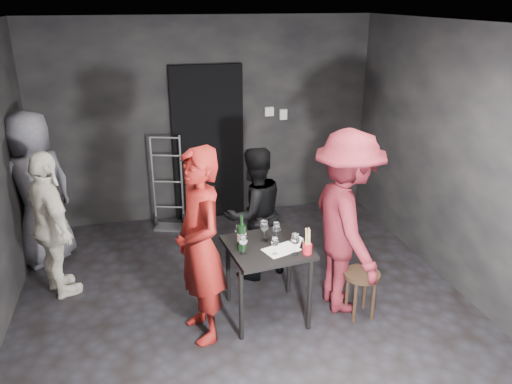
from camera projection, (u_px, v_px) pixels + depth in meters
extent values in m
cube|color=black|center=(248.00, 314.00, 4.90)|extent=(4.50, 5.00, 0.02)
cube|color=silver|center=(246.00, 25.00, 3.91)|extent=(4.50, 5.00, 0.02)
cube|color=black|center=(207.00, 121.00, 6.67)|extent=(4.50, 0.04, 2.70)
cube|color=black|center=(471.00, 166.00, 4.90)|extent=(0.04, 5.00, 2.70)
cube|color=black|center=(208.00, 144.00, 6.73)|extent=(0.95, 0.10, 2.10)
cube|color=#B7B7B2|center=(269.00, 111.00, 6.77)|extent=(0.12, 0.06, 0.12)
cube|color=#B7B7B2|center=(283.00, 114.00, 6.83)|extent=(0.10, 0.06, 0.14)
cylinder|color=#B2B2B7|center=(153.00, 183.00, 6.55)|extent=(0.03, 0.03, 1.24)
cylinder|color=#B2B2B7|center=(182.00, 181.00, 6.63)|extent=(0.03, 0.03, 1.24)
cube|color=#B2B2B7|center=(171.00, 227.00, 6.70)|extent=(0.41, 0.23, 0.03)
cylinder|color=black|center=(156.00, 219.00, 6.78)|extent=(0.04, 0.16, 0.16)
cylinder|color=black|center=(184.00, 217.00, 6.86)|extent=(0.04, 0.16, 0.16)
cube|color=black|center=(267.00, 247.00, 4.64)|extent=(0.72, 0.72, 0.04)
cylinder|color=black|center=(241.00, 305.00, 4.42)|extent=(0.04, 0.04, 0.71)
cylinder|color=black|center=(310.00, 296.00, 4.56)|extent=(0.04, 0.04, 0.71)
cylinder|color=black|center=(228.00, 270.00, 5.00)|extent=(0.04, 0.04, 0.71)
cylinder|color=black|center=(289.00, 262.00, 5.14)|extent=(0.04, 0.04, 0.71)
cylinder|color=black|center=(362.00, 275.00, 4.72)|extent=(0.35, 0.35, 0.04)
cylinder|color=black|center=(365.00, 290.00, 4.92)|extent=(0.04, 0.04, 0.41)
cylinder|color=black|center=(347.00, 293.00, 4.88)|extent=(0.04, 0.04, 0.41)
cylinder|color=black|center=(355.00, 303.00, 4.71)|extent=(0.04, 0.04, 0.41)
cylinder|color=black|center=(373.00, 301.00, 4.75)|extent=(0.04, 0.04, 0.41)
imported|color=maroon|center=(199.00, 229.00, 4.24)|extent=(0.68, 0.87, 2.13)
imported|color=black|center=(254.00, 215.00, 5.35)|extent=(0.79, 0.59, 1.44)
imported|color=maroon|center=(348.00, 205.00, 4.66)|extent=(0.68, 1.42, 2.18)
imported|color=white|center=(51.00, 224.00, 4.97)|extent=(0.83, 1.03, 1.59)
imported|color=#514F59|center=(34.00, 175.00, 5.52)|extent=(1.16, 1.11, 2.12)
cube|color=white|center=(281.00, 250.00, 4.55)|extent=(0.37, 0.30, 0.00)
cylinder|color=black|center=(242.00, 238.00, 4.51)|extent=(0.08, 0.08, 0.24)
cylinder|color=black|center=(242.00, 221.00, 4.45)|extent=(0.03, 0.03, 0.10)
cylinder|color=white|center=(242.00, 237.00, 4.51)|extent=(0.08, 0.08, 0.08)
cylinder|color=#B1161E|center=(307.00, 249.00, 4.47)|extent=(0.08, 0.08, 0.09)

